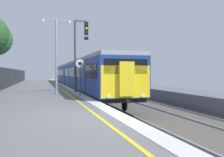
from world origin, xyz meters
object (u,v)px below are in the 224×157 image
at_px(signal_gantry, 79,48).
at_px(speed_limit_sign, 80,72).
at_px(platform_lamp_mid, 56,49).
at_px(commuter_train_at_platform, 75,75).

bearing_deg(signal_gantry, speed_limit_sign, -96.48).
bearing_deg(signal_gantry, platform_lamp_mid, -144.20).
bearing_deg(signal_gantry, commuter_train_at_platform, 83.61).
distance_m(speed_limit_sign, platform_lamp_mid, 2.83).
height_order(signal_gantry, platform_lamp_mid, signal_gantry).
xyz_separation_m(signal_gantry, platform_lamp_mid, (-1.74, -1.25, -0.28)).
xyz_separation_m(commuter_train_at_platform, platform_lamp_mid, (-3.23, -14.56, 1.87)).
height_order(commuter_train_at_platform, speed_limit_sign, commuter_train_at_platform).
bearing_deg(speed_limit_sign, platform_lamp_mid, 126.47).
relative_size(commuter_train_at_platform, platform_lamp_mid, 7.76).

